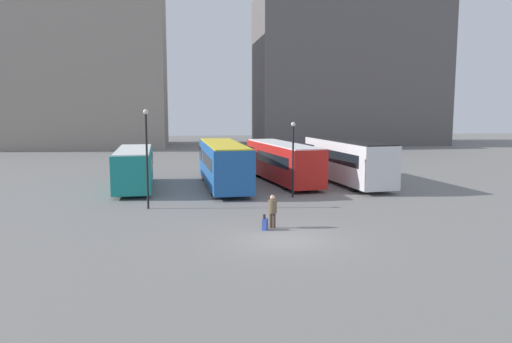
{
  "coord_description": "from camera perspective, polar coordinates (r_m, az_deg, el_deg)",
  "views": [
    {
      "loc": [
        -4.22,
        -20.71,
        5.73
      ],
      "look_at": [
        0.3,
        10.91,
        1.59
      ],
      "focal_mm": 35.0,
      "sensor_mm": 36.0,
      "label": 1
    }
  ],
  "objects": [
    {
      "name": "lamp_post_1",
      "position": [
        31.56,
        4.25,
        2.18
      ],
      "size": [
        0.28,
        0.28,
        4.79
      ],
      "color": "black",
      "rests_on": "ground_plane"
    },
    {
      "name": "building_block_right",
      "position": [
        80.14,
        10.39,
        11.17
      ],
      "size": [
        28.16,
        13.87,
        22.35
      ],
      "color": "#5B5656",
      "rests_on": "ground_plane"
    },
    {
      "name": "ground_plane",
      "position": [
        21.9,
        3.29,
        -7.79
      ],
      "size": [
        160.0,
        160.0,
        0.0
      ],
      "primitive_type": "plane",
      "color": "slate"
    },
    {
      "name": "bus_1",
      "position": [
        35.88,
        -3.75,
        0.98
      ],
      "size": [
        3.1,
        11.52,
        3.17
      ],
      "rotation": [
        0.0,
        0.0,
        1.62
      ],
      "color": "#1E56A3",
      "rests_on": "ground_plane"
    },
    {
      "name": "traveler",
      "position": [
        23.71,
        1.9,
        -4.24
      ],
      "size": [
        0.54,
        0.54,
        1.6
      ],
      "rotation": [
        0.0,
        0.0,
        1.17
      ],
      "color": "#4C3828",
      "rests_on": "ground_plane"
    },
    {
      "name": "bus_2",
      "position": [
        38.22,
        2.98,
        1.22
      ],
      "size": [
        4.09,
        11.58,
        2.98
      ],
      "rotation": [
        0.0,
        0.0,
        1.72
      ],
      "color": "red",
      "rests_on": "ground_plane"
    },
    {
      "name": "bus_0",
      "position": [
        36.09,
        -13.74,
        0.49
      ],
      "size": [
        2.89,
        9.28,
        2.81
      ],
      "rotation": [
        0.0,
        0.0,
        1.62
      ],
      "color": "#19847F",
      "rests_on": "ground_plane"
    },
    {
      "name": "bus_3",
      "position": [
        38.02,
        10.28,
        1.32
      ],
      "size": [
        3.79,
        11.29,
        3.29
      ],
      "rotation": [
        0.0,
        0.0,
        1.69
      ],
      "color": "silver",
      "rests_on": "ground_plane"
    },
    {
      "name": "building_block_left",
      "position": [
        78.02,
        -21.27,
        11.06
      ],
      "size": [
        29.1,
        15.51,
        22.79
      ],
      "color": "gray",
      "rests_on": "ground_plane"
    },
    {
      "name": "suitcase",
      "position": [
        23.48,
        1.04,
        -6.04
      ],
      "size": [
        0.33,
        0.43,
        0.78
      ],
      "rotation": [
        0.0,
        0.0,
        1.17
      ],
      "color": "#334CB2",
      "rests_on": "ground_plane"
    },
    {
      "name": "lamp_post_0",
      "position": [
        28.53,
        -12.38,
        2.34
      ],
      "size": [
        0.28,
        0.28,
        5.61
      ],
      "color": "black",
      "rests_on": "ground_plane"
    }
  ]
}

